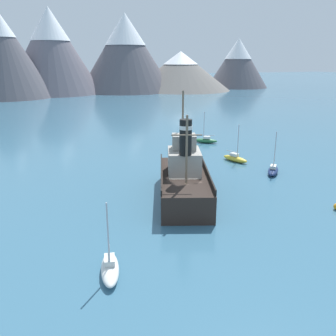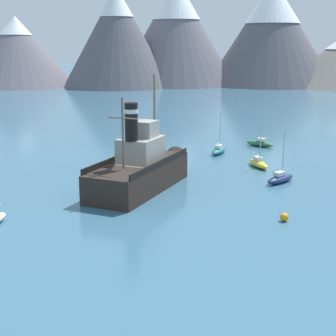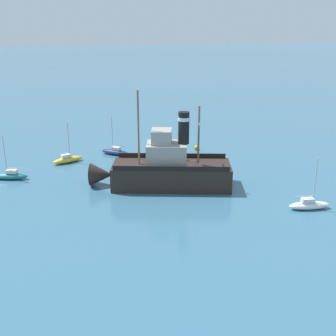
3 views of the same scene
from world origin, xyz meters
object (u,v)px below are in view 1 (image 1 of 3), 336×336
object	(u,v)px
sailboat_white	(110,268)
sailboat_navy	(273,170)
sailboat_green	(206,140)
old_tugboat	(184,178)
sailboat_yellow	(235,158)
sailboat_teal	(188,150)

from	to	relation	value
sailboat_white	sailboat_navy	world-z (taller)	same
sailboat_green	sailboat_white	bearing A→B (deg)	-126.27
old_tugboat	sailboat_white	distance (m)	14.33
sailboat_white	sailboat_navy	bearing A→B (deg)	30.57
sailboat_yellow	sailboat_navy	bearing A→B (deg)	-77.66
sailboat_yellow	sailboat_navy	distance (m)	6.26
old_tugboat	sailboat_green	world-z (taller)	old_tugboat
old_tugboat	sailboat_green	size ratio (longest dim) A/B	2.99
sailboat_teal	sailboat_navy	xyz separation A→B (m)	(5.21, -12.62, 0.00)
sailboat_white	sailboat_navy	distance (m)	25.82
sailboat_yellow	sailboat_navy	world-z (taller)	same
sailboat_yellow	sailboat_navy	xyz separation A→B (m)	(1.34, -6.12, 0.00)
sailboat_white	sailboat_yellow	distance (m)	28.41
sailboat_green	sailboat_navy	size ratio (longest dim) A/B	1.00
old_tugboat	sailboat_yellow	distance (m)	14.32
old_tugboat	sailboat_navy	size ratio (longest dim) A/B	2.99
sailboat_teal	sailboat_yellow	size ratio (longest dim) A/B	1.00
sailboat_teal	sailboat_navy	size ratio (longest dim) A/B	1.00
sailboat_white	sailboat_navy	size ratio (longest dim) A/B	1.00
old_tugboat	sailboat_teal	xyz separation A→B (m)	(7.39, 15.24, -1.40)
sailboat_teal	sailboat_green	size ratio (longest dim) A/B	1.00
old_tugboat	sailboat_yellow	bearing A→B (deg)	37.82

